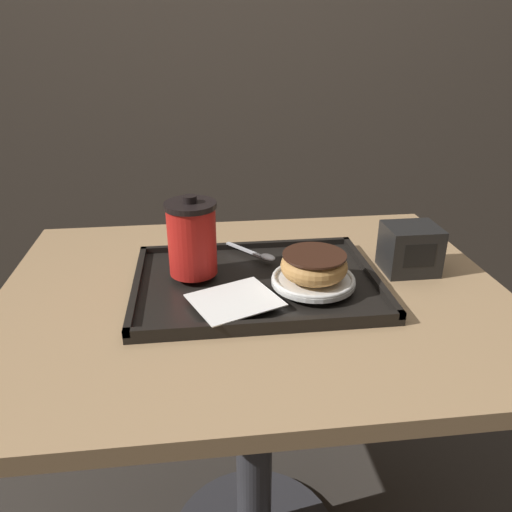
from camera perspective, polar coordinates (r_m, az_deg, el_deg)
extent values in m
cube|color=brown|center=(1.92, -4.55, 25.91)|extent=(8.00, 0.05, 2.40)
cube|color=tan|center=(0.94, -0.26, -4.62)|extent=(0.94, 0.73, 0.03)
cylinder|color=#333338|center=(1.15, -0.22, -20.13)|extent=(0.08, 0.08, 0.68)
cube|color=black|center=(0.94, 0.00, -3.23)|extent=(0.45, 0.33, 0.01)
cube|color=black|center=(0.80, 1.40, -7.73)|extent=(0.45, 0.01, 0.01)
cube|color=black|center=(1.08, -1.02, 1.24)|extent=(0.45, 0.01, 0.01)
cube|color=black|center=(0.94, -13.51, -3.24)|extent=(0.01, 0.33, 0.01)
cube|color=black|center=(0.98, 12.85, -1.81)|extent=(0.01, 0.33, 0.01)
cube|color=white|center=(0.85, -2.43, -5.04)|extent=(0.17, 0.16, 0.00)
cylinder|color=red|center=(0.92, -7.31, 1.72)|extent=(0.09, 0.09, 0.13)
cylinder|color=black|center=(0.90, -7.54, 5.78)|extent=(0.09, 0.09, 0.01)
cylinder|color=black|center=(0.90, -7.58, 6.46)|extent=(0.02, 0.02, 0.01)
cylinder|color=white|center=(0.91, 6.55, -2.87)|extent=(0.15, 0.15, 0.01)
torus|color=white|center=(0.90, 6.56, -2.53)|extent=(0.15, 0.15, 0.01)
torus|color=tan|center=(0.89, 6.64, -1.14)|extent=(0.12, 0.12, 0.04)
cylinder|color=#381E14|center=(0.88, 6.70, 0.10)|extent=(0.11, 0.11, 0.00)
ellipsoid|color=silver|center=(0.99, 1.36, -0.14)|extent=(0.04, 0.04, 0.01)
cube|color=silver|center=(1.04, -1.38, 0.75)|extent=(0.07, 0.08, 0.00)
cube|color=black|center=(1.03, 17.19, 0.80)|extent=(0.10, 0.09, 0.09)
cube|color=black|center=(0.99, 18.24, 0.00)|extent=(0.06, 0.00, 0.05)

